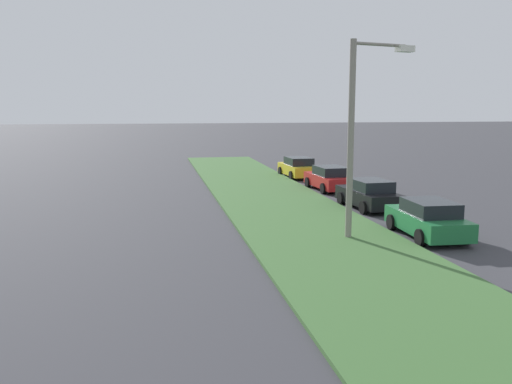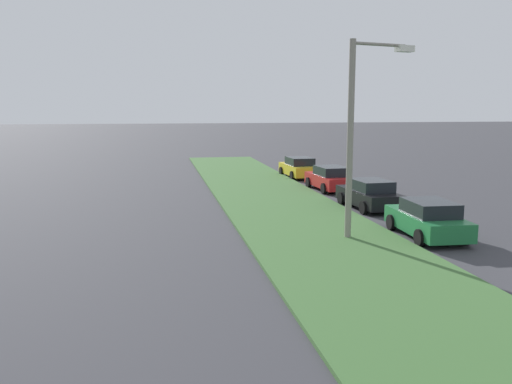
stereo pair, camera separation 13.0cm
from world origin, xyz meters
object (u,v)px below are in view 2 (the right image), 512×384
Objects in this scene: parked_car_red at (330,179)px; parked_car_yellow at (299,168)px; parked_car_black at (369,194)px; streetlight at (358,125)px; parked_car_green at (428,219)px.

parked_car_red is 6.08m from parked_car_yellow.
streetlight is (-5.81, 2.95, 3.67)m from parked_car_black.
parked_car_yellow is at bearing -8.22° from streetlight.
parked_car_black is (6.06, -0.08, 0.00)m from parked_car_green.
parked_car_green is at bearing 176.39° from parked_car_red.
streetlight is at bearing 87.36° from parked_car_green.
parked_car_green is at bearing 175.83° from parked_car_black.
parked_car_red is (12.15, -0.06, 0.00)m from parked_car_green.
parked_car_green is at bearing 178.06° from parked_car_yellow.
streetlight is at bearing 149.67° from parked_car_black.
parked_car_red is 1.00× the size of parked_car_yellow.
parked_car_green and parked_car_red have the same top height.
parked_car_green and parked_car_yellow have the same top height.
parked_car_black is 6.09m from parked_car_red.
parked_car_black is 1.00× the size of parked_car_yellow.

